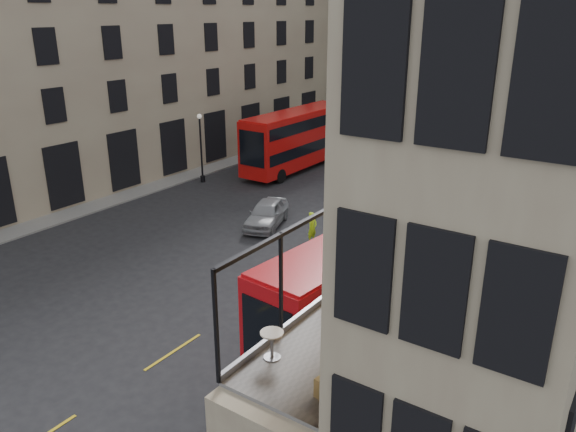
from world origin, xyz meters
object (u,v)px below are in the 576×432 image
Objects in this scene: street_lamp_b at (417,133)px; bus_near at (362,280)px; traffic_light_far at (295,133)px; bicycle at (302,266)px; cafe_table_mid at (366,279)px; cafe_chair_d at (446,276)px; pedestrian_a at (273,151)px; traffic_light_near at (346,214)px; cafe_table_far at (384,259)px; cafe_chair_a at (329,387)px; pedestrian_d at (523,163)px; car_c at (300,151)px; street_lamp_a at (201,152)px; pedestrian_e at (274,161)px; pedestrian_c at (454,144)px; cyclist at (312,228)px; cafe_chair_b at (385,320)px; car_a at (267,214)px; cafe_chair_c at (426,301)px; cafe_table_near at (272,341)px; pedestrian_b at (442,143)px; car_b at (403,166)px; bus_far at (298,137)px.

street_lamp_b is 0.46× the size of bus_near.
bicycle is at bearing -55.20° from traffic_light_far.
cafe_table_mid is 2.71m from cafe_chair_d.
traffic_light_near is at bearing -19.38° from pedestrian_a.
cafe_chair_a is at bearing -75.16° from cafe_table_far.
car_c is at bearing 65.51° from pedestrian_d.
street_lamp_b is at bearing 55.49° from street_lamp_a.
street_lamp_b is at bearing 138.94° from pedestrian_e.
pedestrian_d is at bearing 138.00° from pedestrian_c.
cyclist is 18.97m from pedestrian_a.
cyclist is at bearing 119.88° from pedestrian_d.
traffic_light_near is 3.93× the size of cafe_chair_b.
street_lamp_a is 8.54m from pedestrian_a.
bus_near reaches higher than pedestrian_d.
street_lamp_a is 2.88× the size of pedestrian_a.
cafe_chair_c is (14.84, -12.24, 4.06)m from car_a.
cafe_table_near is (1.94, -8.77, 2.53)m from bus_near.
pedestrian_b is 1.23m from pedestrian_c.
car_c is at bearing 126.58° from cafe_table_mid.
street_lamp_b is 5.52m from car_b.
traffic_light_far is 2.57m from pedestrian_a.
cafe_chair_b is (8.16, -12.74, 2.47)m from traffic_light_near.
traffic_light_near is at bearing -133.71° from pedestrian_b.
cafe_chair_d is (4.61, -32.45, 4.11)m from pedestrian_d.
car_a is at bearing 30.71° from pedestrian_e.
cafe_chair_a reaches higher than bicycle.
car_b is at bearing 36.07° from pedestrian_a.
cafe_table_far is at bearing -93.98° from car_b.
bus_far is 18.88m from pedestrian_d.
cafe_chair_a reaches higher than cafe_table_far.
traffic_light_near reaches higher than car_c.
cafe_table_mid is (12.97, -12.39, 4.27)m from car_a.
bus_near is 2.45× the size of car_a.
car_b is 10.15m from pedestrian_d.
bicycle is at bearing 74.91° from pedestrian_c.
street_lamp_b is (-5.00, 22.00, -0.03)m from traffic_light_near.
street_lamp_b is at bearing 11.17° from cyclist.
cyclist is at bearing -23.25° from pedestrian_a.
cafe_table_mid is at bearing 108.03° from cafe_chair_a.
pedestrian_a is 37.20m from cafe_table_near.
street_lamp_b is 3.51× the size of pedestrian_d.
cafe_table_far is at bearing 130.42° from car_c.
bus_near is at bearing -23.01° from pedestrian_a.
pedestrian_d is at bearing 22.07° from traffic_light_far.
street_lamp_a is 5.51× the size of cafe_chair_b.
cyclist is 2.56× the size of cafe_table_near.
bus_near is 6.20× the size of cyclist.
street_lamp_a is 5.99× the size of cafe_chair_d.
pedestrian_b is at bearing 106.65° from cafe_table_far.
pedestrian_a is 1.91× the size of cafe_chair_b.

